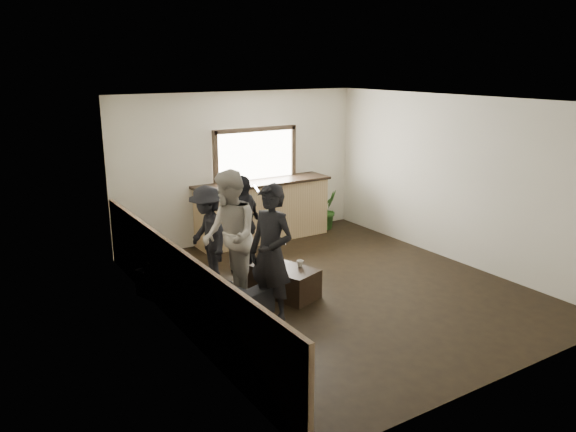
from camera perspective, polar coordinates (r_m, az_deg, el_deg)
ground at (r=8.61m, az=4.72°, el=-7.28°), size 5.00×6.00×0.01m
room_shell at (r=7.75m, az=0.60°, el=1.64°), size 5.01×6.01×2.80m
bar_counter at (r=10.70m, az=-2.60°, el=0.92°), size 2.70×0.68×2.13m
sofa at (r=7.99m, az=-8.73°, el=-6.97°), size 1.41×2.15×0.58m
coffee_table at (r=8.25m, az=-0.35°, el=-6.65°), size 0.82×1.09×0.43m
cup_a at (r=8.23m, az=-1.54°, el=-4.76°), size 0.17×0.17×0.10m
cup_b at (r=8.19m, az=1.22°, el=-4.85°), size 0.13×0.13×0.09m
potted_plant at (r=11.51m, az=4.04°, el=0.67°), size 0.53×0.48×0.79m
person_a at (r=7.28m, az=-1.71°, el=-3.83°), size 0.64×0.78×1.83m
person_b at (r=7.96m, az=-5.96°, el=-2.04°), size 0.89×1.04×1.88m
person_c at (r=8.65m, az=-8.12°, el=-1.91°), size 0.58×1.00×1.52m
person_d at (r=9.03m, az=-4.48°, el=-0.82°), size 0.98×0.87×1.59m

